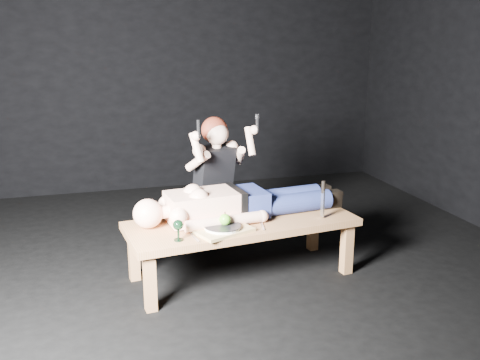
{
  "coord_description": "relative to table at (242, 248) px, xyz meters",
  "views": [
    {
      "loc": [
        -1.07,
        -3.82,
        1.78
      ],
      "look_at": [
        -0.01,
        -0.15,
        0.75
      ],
      "focal_mm": 39.94,
      "sensor_mm": 36.0,
      "label": 1
    }
  ],
  "objects": [
    {
      "name": "carving_knife",
      "position": [
        0.6,
        -0.12,
        0.37
      ],
      "size": [
        0.04,
        0.05,
        0.29
      ],
      "primitive_type": null,
      "rotation": [
        0.0,
        0.0,
        0.11
      ],
      "color": "#B2B2B7",
      "rests_on": "table"
    },
    {
      "name": "lying_man",
      "position": [
        0.04,
        0.11,
        0.36
      ],
      "size": [
        1.81,
        0.73,
        0.27
      ],
      "primitive_type": null,
      "rotation": [
        0.0,
        0.0,
        0.11
      ],
      "color": "beige",
      "rests_on": "table"
    },
    {
      "name": "apple",
      "position": [
        -0.18,
        -0.18,
        0.31
      ],
      "size": [
        0.08,
        0.08,
        0.08
      ],
      "primitive_type": "sphere",
      "color": "#48A120",
      "rests_on": "plate"
    },
    {
      "name": "spoon_flat",
      "position": [
        -0.01,
        -0.1,
        0.23
      ],
      "size": [
        0.1,
        0.17,
        0.01
      ],
      "primitive_type": "cube",
      "rotation": [
        0.0,
        0.0,
        0.51
      ],
      "color": "#B2B2B7",
      "rests_on": "table"
    },
    {
      "name": "plate",
      "position": [
        -0.2,
        -0.19,
        0.26
      ],
      "size": [
        0.33,
        0.33,
        0.02
      ],
      "primitive_type": "cylinder",
      "rotation": [
        0.0,
        0.0,
        0.36
      ],
      "color": "white",
      "rests_on": "serving_tray"
    },
    {
      "name": "fork_flat",
      "position": [
        -0.41,
        -0.25,
        0.23
      ],
      "size": [
        0.04,
        0.18,
        0.01
      ],
      "primitive_type": "cube",
      "rotation": [
        0.0,
        0.0,
        0.11
      ],
      "color": "#B2B2B7",
      "rests_on": "table"
    },
    {
      "name": "knife_flat",
      "position": [
        0.11,
        -0.16,
        0.23
      ],
      "size": [
        0.05,
        0.18,
        0.01
      ],
      "primitive_type": "cube",
      "rotation": [
        0.0,
        0.0,
        -0.21
      ],
      "color": "#B2B2B7",
      "rests_on": "table"
    },
    {
      "name": "back_wall",
      "position": [
        0.01,
        2.7,
        1.27
      ],
      "size": [
        5.0,
        0.0,
        5.0
      ],
      "primitive_type": "plane",
      "rotation": [
        1.57,
        0.0,
        0.0
      ],
      "color": "black",
      "rests_on": "ground"
    },
    {
      "name": "ground",
      "position": [
        0.01,
        0.2,
        -0.23
      ],
      "size": [
        5.0,
        5.0,
        0.0
      ],
      "primitive_type": "plane",
      "color": "black",
      "rests_on": "ground"
    },
    {
      "name": "goblet",
      "position": [
        -0.52,
        -0.27,
        0.3
      ],
      "size": [
        0.08,
        0.08,
        0.15
      ],
      "primitive_type": null,
      "rotation": [
        0.0,
        0.0,
        0.11
      ],
      "color": "black",
      "rests_on": "table"
    },
    {
      "name": "kneeling_woman",
      "position": [
        -0.11,
        0.57,
        0.37
      ],
      "size": [
        0.81,
        0.86,
        1.2
      ],
      "primitive_type": null,
      "rotation": [
        0.0,
        0.0,
        0.27
      ],
      "color": "black",
      "rests_on": "ground"
    },
    {
      "name": "serving_tray",
      "position": [
        -0.2,
        -0.19,
        0.24
      ],
      "size": [
        0.46,
        0.39,
        0.02
      ],
      "primitive_type": "cube",
      "rotation": [
        0.0,
        0.0,
        0.36
      ],
      "color": "tan",
      "rests_on": "table"
    },
    {
      "name": "table",
      "position": [
        0.0,
        0.0,
        0.0
      ],
      "size": [
        1.77,
        0.83,
        0.45
      ],
      "primitive_type": "cube",
      "rotation": [
        0.0,
        0.0,
        0.11
      ],
      "color": "#9E6E46",
      "rests_on": "ground"
    }
  ]
}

